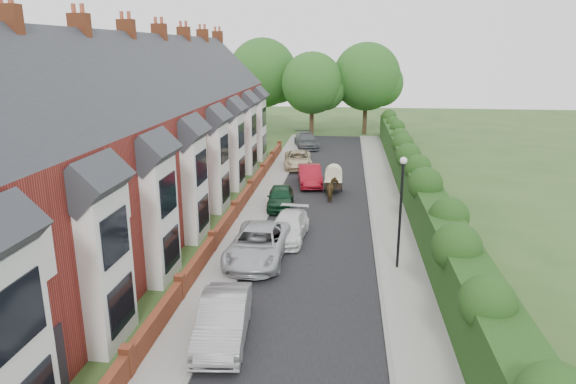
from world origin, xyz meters
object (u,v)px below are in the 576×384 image
object	(u,v)px
car_beige	(298,160)
car_grey	(306,141)
lamppost	(401,199)
car_silver_b	(258,244)
horse_cart	(334,177)
car_green	(281,197)
car_red	(310,175)
horse	(333,190)
car_silver_a	(223,319)
car_white	(288,227)

from	to	relation	value
car_beige	car_grey	bearing A→B (deg)	83.80
lamppost	car_silver_b	world-z (taller)	lamppost
car_beige	car_grey	distance (m)	8.92
lamppost	horse_cart	size ratio (longest dim) A/B	1.90
car_green	car_grey	xyz separation A→B (m)	(0.00, 20.12, 0.05)
car_red	car_beige	distance (m)	5.72
car_green	horse	distance (m)	3.71
lamppost	car_green	distance (m)	11.04
car_silver_b	car_beige	bearing A→B (deg)	91.57
car_silver_a	car_red	xyz separation A→B (m)	(1.40, 20.79, -0.02)
car_white	horse	size ratio (longest dim) A/B	2.66
car_red	car_grey	size ratio (longest dim) A/B	0.88
car_green	horse_cart	xyz separation A→B (m)	(3.17, 3.75, 0.44)
car_red	horse_cart	world-z (taller)	horse_cart
lamppost	car_green	xyz separation A→B (m)	(-6.40, 8.60, -2.62)
lamppost	horse	world-z (taller)	lamppost
car_silver_a	horse_cart	distance (m)	19.15
car_green	car_red	distance (m)	5.82
car_silver_a	horse	size ratio (longest dim) A/B	2.69
car_beige	horse_cart	distance (m)	8.10
car_silver_a	car_grey	bearing A→B (deg)	84.30
lamppost	car_white	distance (m)	6.75
car_green	car_silver_a	bearing A→B (deg)	-94.86
car_white	car_beige	size ratio (longest dim) A/B	0.92
car_green	horse_cart	bearing A→B (deg)	44.95
lamppost	car_beige	bearing A→B (deg)	107.85
horse	car_beige	bearing A→B (deg)	-72.54
car_beige	horse_cart	world-z (taller)	horse_cart
lamppost	horse_cart	distance (m)	12.95
car_grey	horse_cart	bearing A→B (deg)	-91.75
car_silver_b	car_grey	size ratio (longest dim) A/B	1.10
car_green	car_red	world-z (taller)	car_red
car_green	horse	size ratio (longest dim) A/B	2.36
car_silver_b	car_white	world-z (taller)	car_silver_b
lamppost	car_green	world-z (taller)	lamppost
car_red	horse_cart	bearing A→B (deg)	-55.80
horse	horse_cart	size ratio (longest dim) A/B	0.62
car_beige	car_white	bearing A→B (deg)	-92.60
car_silver_b	car_silver_a	bearing A→B (deg)	-88.36
car_green	horse	world-z (taller)	horse
horse_cart	car_silver_b	bearing A→B (deg)	-104.81
car_white	car_grey	bearing A→B (deg)	96.07
car_white	car_red	bearing A→B (deg)	92.05
car_silver_a	horse	world-z (taller)	car_silver_a
lamppost	car_silver_b	xyz separation A→B (m)	(-6.40, 0.37, -2.53)
car_silver_b	car_green	size ratio (longest dim) A/B	1.39
car_grey	horse_cart	size ratio (longest dim) A/B	1.85
lamppost	horse_cart	world-z (taller)	lamppost
car_green	car_beige	bearing A→B (deg)	85.03
car_silver_a	horse_cart	world-z (taller)	horse_cart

